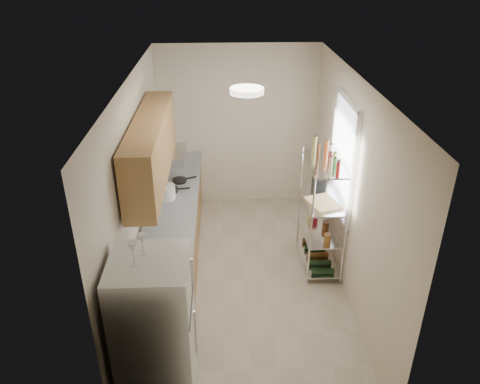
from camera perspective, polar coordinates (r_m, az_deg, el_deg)
The scene contains 16 objects.
room at distance 5.47m, azimuth 0.58°, elevation 0.15°, with size 2.52×4.42×2.62m.
counter_run at distance 6.30m, azimuth -8.06°, elevation -5.03°, with size 0.63×3.51×0.90m.
upper_cabinets at distance 5.40m, azimuth -10.74°, elevation 5.24°, with size 0.33×2.20×0.72m, color #A07744.
range_hood at distance 6.29m, azimuth -9.00°, elevation 4.48°, with size 0.50×0.60×0.12m, color #B7BABC.
window at distance 5.86m, azimuth 12.50°, elevation 4.12°, with size 0.06×1.00×1.46m, color white.
bakers_rack at distance 5.95m, azimuth 10.14°, elevation -0.00°, with size 0.45×0.90×1.73m.
ceiling_dome at distance 4.73m, azimuth 0.84°, elevation 12.26°, with size 0.34×0.34×0.06m, color white.
refrigerator at distance 4.36m, azimuth -10.23°, elevation -16.82°, with size 0.65×0.65×1.59m, color silver.
wine_glass_a at distance 3.90m, azimuth -11.85°, elevation -6.22°, with size 0.07×0.07×0.19m, color silver, non-canonical shape.
wine_glass_b at distance 3.78m, azimuth -12.88°, elevation -7.32°, with size 0.08×0.08×0.21m, color silver, non-canonical shape.
rice_cooker at distance 6.18m, azimuth -8.96°, elevation 0.01°, with size 0.23×0.23×0.19m, color white.
frying_pan_large at distance 6.39m, azimuth -8.75°, elevation 0.25°, with size 0.26×0.26×0.05m, color black.
frying_pan_small at distance 6.63m, azimuth -7.40°, elevation 1.41°, with size 0.20×0.20×0.04m, color black.
cutting_board at distance 5.87m, azimuth 10.09°, elevation -1.33°, with size 0.32×0.42×0.03m, color tan.
espresso_machine at distance 6.23m, azimuth 9.64°, elevation 1.73°, with size 0.15×0.23×0.27m, color black.
storage_bag at distance 6.45m, azimuth 8.96°, elevation -2.32°, with size 0.10×0.14×0.16m, color maroon.
Camera 1 is at (-0.25, -4.85, 3.81)m, focal length 35.00 mm.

